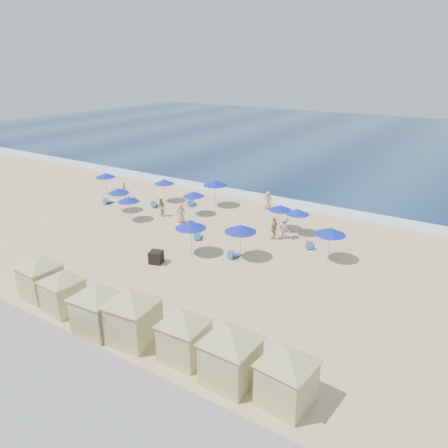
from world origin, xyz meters
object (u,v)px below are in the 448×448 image
Objects in this scene: umbrella_5 at (194,194)px; beachgoer_4 at (268,200)px; umbrella_6 at (191,225)px; umbrella_10 at (330,231)px; cabana_5 at (231,350)px; umbrella_8 at (241,228)px; cabana_2 at (97,304)px; beachgoer_3 at (284,228)px; umbrella_3 at (129,199)px; cabana_0 at (39,273)px; beachgoer_2 at (274,228)px; umbrella_0 at (105,175)px; cabana_6 at (287,371)px; umbrella_1 at (119,191)px; trash_bin at (156,257)px; umbrella_2 at (164,182)px; umbrella_4 at (215,183)px; beachgoer_0 at (124,190)px; cabana_4 at (184,331)px; umbrella_7 at (280,208)px; umbrella_9 at (298,212)px; cabana_3 at (132,311)px; cabana_1 at (62,287)px.

umbrella_5 reaches higher than beachgoer_4.
umbrella_6 is 1.04× the size of umbrella_10.
umbrella_8 is at bearing 119.08° from cabana_5.
beachgoer_3 is at bearing 81.13° from cabana_2.
cabana_2 is 16.98m from umbrella_3.
umbrella_8 is at bearing 56.85° from cabana_0.
beachgoer_2 is 7.47m from beachgoer_4.
cabana_0 is 21.28m from umbrella_0.
umbrella_5 is at bearing 48.17° from umbrella_3.
umbrella_5 is (-17.30, 16.85, 0.43)m from cabana_6.
umbrella_6 is at bearing -19.66° from umbrella_1.
trash_bin is 14.88m from beachgoer_4.
umbrella_8 is (20.02, -5.90, 0.21)m from umbrella_0.
beachgoer_2 is 1.07× the size of beachgoer_4.
cabana_0 reaches higher than umbrella_2.
umbrella_8 is (8.18, -8.91, -0.06)m from umbrella_4.
trash_bin is 16.14m from beachgoer_0.
beachgoer_2 is (17.79, -1.28, 0.04)m from beachgoer_0.
trash_bin is 9.82m from beachgoer_2.
beachgoer_2 is (20.39, -1.32, -1.18)m from umbrella_0.
cabana_0 is 16.93m from umbrella_5.
umbrella_5 is (11.59, -0.14, -0.11)m from umbrella_0.
cabana_2 is 10.58m from umbrella_6.
beachgoer_2 is (15.27, 1.81, -1.09)m from umbrella_1.
beachgoer_0 is (-12.86, 9.75, 0.43)m from trash_bin.
umbrella_2 is 14.02m from beachgoer_2.
umbrella_10 is (20.32, 0.32, 0.22)m from umbrella_1.
cabana_4 is 23.18m from umbrella_4.
cabana_6 reaches higher than umbrella_7.
umbrella_2 reaches higher than umbrella_9.
beachgoer_3 is (18.45, -0.76, 0.04)m from beachgoer_0.
trash_bin is 13.13m from cabana_5.
beachgoer_0 is (-5.11, 4.42, -1.09)m from umbrella_3.
beachgoer_0 is at bearing -177.63° from umbrella_7.
umbrella_3 is at bearing -30.04° from umbrella_0.
cabana_3 reaches higher than umbrella_9.
trash_bin is at bearing 87.91° from cabana_1.
umbrella_3 is at bearing 126.14° from trash_bin.
cabana_5 is 2.68× the size of beachgoer_4.
cabana_0 is 18.23m from beachgoer_3.
cabana_1 is 2.35× the size of beachgoer_0.
umbrella_4 is 1.59× the size of beachgoer_4.
cabana_2 reaches higher than umbrella_4.
trash_bin is 12.32m from umbrella_10.
umbrella_1 is 0.97× the size of umbrella_2.
cabana_1 reaches higher than umbrella_1.
umbrella_0 reaches higher than umbrella_5.
umbrella_10 is at bearing -12.92° from umbrella_2.
umbrella_4 is at bearing 165.86° from umbrella_9.
umbrella_5 is 9.55m from beachgoer_3.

